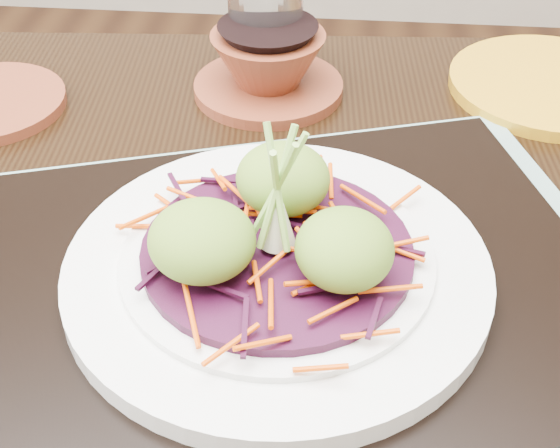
# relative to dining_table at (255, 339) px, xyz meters

# --- Properties ---
(dining_table) EXTENTS (1.17, 0.82, 0.70)m
(dining_table) POSITION_rel_dining_table_xyz_m (0.00, 0.00, 0.00)
(dining_table) COLOR black
(dining_table) RESTS_ON ground
(placemat) EXTENTS (0.60, 0.53, 0.00)m
(placemat) POSITION_rel_dining_table_xyz_m (0.02, -0.05, 0.09)
(placemat) COLOR gray
(placemat) RESTS_ON dining_table
(serving_tray) EXTENTS (0.52, 0.45, 0.02)m
(serving_tray) POSITION_rel_dining_table_xyz_m (0.02, -0.05, 0.11)
(serving_tray) COLOR black
(serving_tray) RESTS_ON placemat
(white_plate) EXTENTS (0.29, 0.29, 0.02)m
(white_plate) POSITION_rel_dining_table_xyz_m (0.02, -0.05, 0.13)
(white_plate) COLOR silver
(white_plate) RESTS_ON serving_tray
(cabbage_bed) EXTENTS (0.18, 0.18, 0.01)m
(cabbage_bed) POSITION_rel_dining_table_xyz_m (0.02, -0.05, 0.14)
(cabbage_bed) COLOR #360A25
(cabbage_bed) RESTS_ON white_plate
(carrot_julienne) EXTENTS (0.22, 0.22, 0.01)m
(carrot_julienne) POSITION_rel_dining_table_xyz_m (0.02, -0.05, 0.15)
(carrot_julienne) COLOR #DA4803
(carrot_julienne) RESTS_ON cabbage_bed
(guacamole_scoops) EXTENTS (0.16, 0.14, 0.05)m
(guacamole_scoops) POSITION_rel_dining_table_xyz_m (0.02, -0.05, 0.17)
(guacamole_scoops) COLOR olive
(guacamole_scoops) RESTS_ON cabbage_bed
(scallion_garnish) EXTENTS (0.07, 0.07, 0.10)m
(scallion_garnish) POSITION_rel_dining_table_xyz_m (0.02, -0.05, 0.19)
(scallion_garnish) COLOR #81B548
(scallion_garnish) RESTS_ON cabbage_bed
(water_glass) EXTENTS (0.09, 0.09, 0.10)m
(water_glass) POSITION_rel_dining_table_xyz_m (-0.02, 0.28, 0.15)
(water_glass) COLOR white
(water_glass) RESTS_ON dining_table
(terracotta_bowl_set) EXTENTS (0.15, 0.15, 0.06)m
(terracotta_bowl_set) POSITION_rel_dining_table_xyz_m (-0.01, 0.25, 0.12)
(terracotta_bowl_set) COLOR maroon
(terracotta_bowl_set) RESTS_ON dining_table
(yellow_plate) EXTENTS (0.23, 0.23, 0.01)m
(yellow_plate) POSITION_rel_dining_table_xyz_m (0.27, 0.28, 0.10)
(yellow_plate) COLOR #BA8014
(yellow_plate) RESTS_ON dining_table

